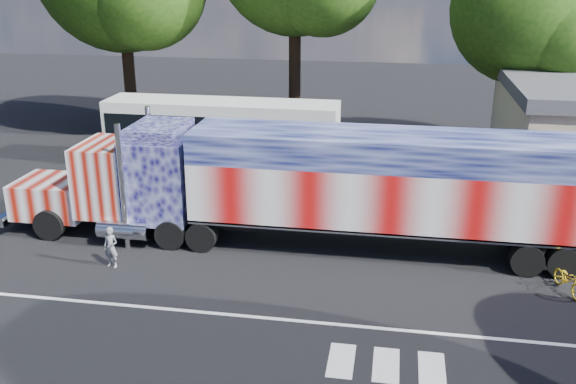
% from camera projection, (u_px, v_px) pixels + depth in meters
% --- Properties ---
extents(ground, '(100.00, 100.00, 0.00)m').
position_uv_depth(ground, '(273.00, 272.00, 22.19)').
color(ground, black).
extents(lane_markings, '(30.00, 2.67, 0.01)m').
position_uv_depth(lane_markings, '(307.00, 336.00, 18.43)').
color(lane_markings, silver).
rests_on(lane_markings, ground).
extents(semi_truck, '(22.43, 3.54, 4.78)m').
position_uv_depth(semi_truck, '(316.00, 184.00, 23.53)').
color(semi_truck, black).
rests_on(semi_truck, ground).
extents(coach_bus, '(11.97, 2.79, 3.48)m').
position_uv_depth(coach_bus, '(222.00, 133.00, 33.02)').
color(coach_bus, silver).
rests_on(coach_bus, ground).
extents(woman, '(0.59, 0.44, 1.48)m').
position_uv_depth(woman, '(111.00, 247.00, 22.39)').
color(woman, slate).
rests_on(woman, ground).
extents(bicycle, '(1.04, 1.74, 0.86)m').
position_uv_depth(bicycle, '(568.00, 280.00, 20.74)').
color(bicycle, gold).
rests_on(bicycle, ground).
extents(tree_ne_a, '(8.06, 7.67, 11.72)m').
position_uv_depth(tree_ne_a, '(530.00, 10.00, 32.44)').
color(tree_ne_a, black).
rests_on(tree_ne_a, ground).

